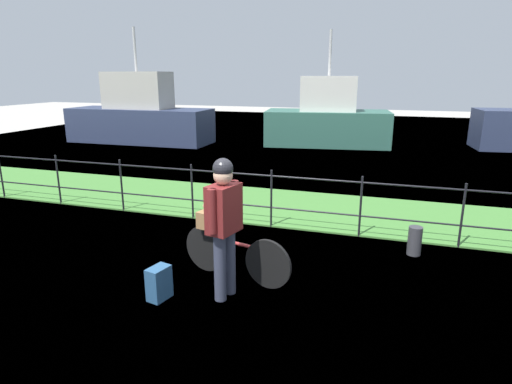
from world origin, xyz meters
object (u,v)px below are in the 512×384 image
(terrier_dog, at_px, (213,206))
(backpack_on_paving, at_px, (159,283))
(moored_boat_near, at_px, (327,120))
(mooring_bollard, at_px, (415,241))
(wooden_crate, at_px, (212,220))
(moored_boat_far, at_px, (140,117))
(cyclist_person, at_px, (224,217))
(bicycle_main, at_px, (234,254))

(terrier_dog, bearing_deg, backpack_on_paving, -112.35)
(moored_boat_near, bearing_deg, terrier_dog, -88.54)
(mooring_bollard, distance_m, moored_boat_near, 10.30)
(wooden_crate, bearing_deg, terrier_dog, -13.18)
(backpack_on_paving, xyz_separation_m, moored_boat_far, (-7.00, 10.62, 0.78))
(terrier_dog, xyz_separation_m, moored_boat_near, (-0.29, 11.33, 0.00))
(backpack_on_paving, height_order, mooring_bollard, mooring_bollard)
(terrier_dog, bearing_deg, mooring_bollard, 29.62)
(wooden_crate, relative_size, cyclist_person, 0.20)
(bicycle_main, height_order, backpack_on_paving, bicycle_main)
(cyclist_person, relative_size, mooring_bollard, 3.91)
(mooring_bollard, bearing_deg, wooden_crate, -150.71)
(wooden_crate, relative_size, moored_boat_near, 0.07)
(backpack_on_paving, relative_size, moored_boat_far, 0.07)
(mooring_bollard, xyz_separation_m, moored_boat_far, (-9.90, 8.32, 0.77))
(bicycle_main, bearing_deg, cyclist_person, -82.67)
(cyclist_person, distance_m, backpack_on_paving, 1.12)
(bicycle_main, xyz_separation_m, wooden_crate, (-0.33, 0.08, 0.41))
(wooden_crate, height_order, terrier_dog, terrier_dog)
(wooden_crate, xyz_separation_m, moored_boat_far, (-7.32, 9.77, 0.24))
(backpack_on_paving, xyz_separation_m, mooring_bollard, (2.91, 2.30, 0.02))
(cyclist_person, height_order, moored_boat_near, moored_boat_near)
(terrier_dog, relative_size, backpack_on_paving, 0.81)
(wooden_crate, bearing_deg, bicycle_main, -13.18)
(terrier_dog, height_order, moored_boat_near, moored_boat_near)
(bicycle_main, relative_size, moored_boat_near, 0.33)
(bicycle_main, xyz_separation_m, moored_boat_far, (-7.66, 9.85, 0.65))
(backpack_on_paving, height_order, moored_boat_far, moored_boat_far)
(backpack_on_paving, bearing_deg, cyclist_person, -54.90)
(cyclist_person, bearing_deg, backpack_on_paving, -157.43)
(wooden_crate, xyz_separation_m, cyclist_person, (0.39, -0.55, 0.26))
(mooring_bollard, bearing_deg, moored_boat_near, 106.08)
(wooden_crate, bearing_deg, backpack_on_paving, -110.81)
(bicycle_main, bearing_deg, mooring_bollard, 34.16)
(backpack_on_paving, bearing_deg, bicycle_main, -27.76)
(wooden_crate, distance_m, moored_boat_near, 11.32)
(bicycle_main, distance_m, backpack_on_paving, 1.02)
(cyclist_person, height_order, moored_boat_far, moored_boat_far)
(wooden_crate, height_order, mooring_bollard, wooden_crate)
(wooden_crate, relative_size, backpack_on_paving, 0.82)
(terrier_dog, distance_m, cyclist_person, 0.67)
(bicycle_main, distance_m, moored_boat_far, 12.49)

